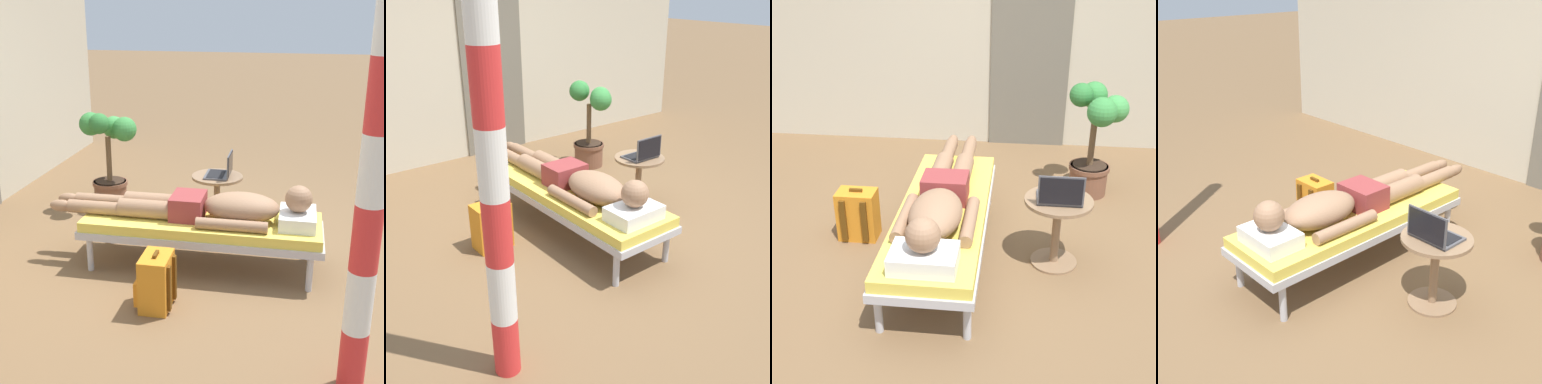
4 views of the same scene
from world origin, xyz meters
The scene contains 8 objects.
ground_plane centered at (0.00, 0.00, 0.00)m, with size 40.00×40.00×0.00m, color brown.
lounge_chair centered at (-0.16, 0.05, 0.35)m, with size 0.64×1.94×0.42m.
person_reclining centered at (-0.16, -0.03, 0.52)m, with size 0.53×2.17×0.32m.
side_table centered at (0.65, 0.05, 0.36)m, with size 0.48×0.48×0.52m.
laptop centered at (0.65, 0.00, 0.58)m, with size 0.31×0.24×0.23m.
backpack centered at (-0.87, 0.25, 0.20)m, with size 0.30×0.26×0.42m.
potted_plant centered at (1.02, 1.24, 0.56)m, with size 0.51×0.59×1.03m.
porch_post centered at (-1.49, -1.05, 1.29)m, with size 0.15×0.15×2.57m.
Camera 1 is at (-4.18, -0.67, 2.07)m, focal length 50.95 mm.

